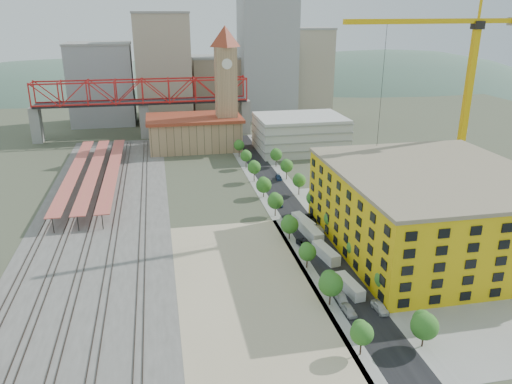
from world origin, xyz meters
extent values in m
plane|color=#474C38|center=(0.00, 0.00, 0.00)|extent=(400.00, 400.00, 0.00)
cube|color=#605E59|center=(-36.00, 17.50, 0.03)|extent=(36.00, 165.00, 0.06)
cube|color=tan|center=(-4.00, -31.50, 0.03)|extent=(28.00, 67.00, 0.06)
cube|color=black|center=(16.00, 15.00, 0.03)|extent=(12.00, 170.00, 0.06)
cube|color=gray|center=(10.50, 15.00, 0.02)|extent=(3.00, 170.00, 0.04)
cube|color=gray|center=(21.50, 15.00, 0.02)|extent=(3.00, 170.00, 0.04)
cube|color=gray|center=(45.00, -20.00, 0.03)|extent=(50.00, 90.00, 0.06)
cube|color=#382B23|center=(-50.72, 17.50, 0.15)|extent=(0.12, 160.00, 0.18)
cube|color=#382B23|center=(-49.28, 17.50, 0.15)|extent=(0.12, 160.00, 0.18)
cube|color=#382B23|center=(-44.72, 17.50, 0.15)|extent=(0.12, 160.00, 0.18)
cube|color=#382B23|center=(-43.28, 17.50, 0.15)|extent=(0.12, 160.00, 0.18)
cube|color=#382B23|center=(-38.72, 17.50, 0.15)|extent=(0.12, 160.00, 0.18)
cube|color=#382B23|center=(-37.28, 17.50, 0.15)|extent=(0.12, 160.00, 0.18)
cube|color=#382B23|center=(-32.72, 17.50, 0.15)|extent=(0.12, 160.00, 0.18)
cube|color=#382B23|center=(-31.28, 17.50, 0.15)|extent=(0.12, 160.00, 0.18)
cube|color=#382B23|center=(-25.72, 17.50, 0.15)|extent=(0.12, 160.00, 0.18)
cube|color=#382B23|center=(-24.28, 17.50, 0.15)|extent=(0.12, 160.00, 0.18)
cube|color=#CC4E50|center=(-47.00, 45.00, 4.00)|extent=(4.00, 80.00, 0.25)
cylinder|color=black|center=(-47.00, 45.00, 2.00)|extent=(0.24, 0.24, 4.00)
cube|color=#CC4E50|center=(-41.00, 45.00, 4.00)|extent=(4.00, 80.00, 0.25)
cylinder|color=black|center=(-41.00, 45.00, 2.00)|extent=(0.24, 0.24, 4.00)
cube|color=#CC4E50|center=(-35.00, 45.00, 4.00)|extent=(4.00, 80.00, 0.25)
cylinder|color=black|center=(-35.00, 45.00, 2.00)|extent=(0.24, 0.24, 4.00)
cube|color=tan|center=(-5.00, 82.00, 6.00)|extent=(36.00, 22.00, 12.00)
cube|color=maroon|center=(-5.00, 82.00, 12.50)|extent=(38.00, 24.00, 1.20)
cube|color=tan|center=(8.00, 80.00, 20.00)|extent=(8.00, 8.00, 40.00)
pyramid|color=maroon|center=(8.00, 80.00, 48.00)|extent=(12.00, 12.00, 8.00)
cylinder|color=white|center=(8.00, 75.90, 34.00)|extent=(4.00, 0.30, 4.00)
cube|color=silver|center=(36.00, 70.00, 7.00)|extent=(34.00, 26.00, 14.00)
cube|color=gray|center=(-70.00, 105.00, 7.50)|extent=(4.00, 6.00, 15.00)
cube|color=gray|center=(20.00, 105.00, 7.50)|extent=(4.00, 6.00, 15.00)
cube|color=gray|center=(-25.00, 105.00, 7.50)|extent=(4.00, 6.00, 15.00)
cube|color=black|center=(-25.00, 105.00, 15.50)|extent=(90.00, 9.00, 1.00)
cube|color=yellow|center=(42.00, -20.00, 9.00)|extent=(44.00, 50.00, 18.00)
cube|color=gray|center=(42.00, -20.00, 18.40)|extent=(44.60, 50.60, 0.80)
cube|color=#9EA0A3|center=(-45.00, 140.00, 19.00)|extent=(30.00, 25.00, 38.00)
cube|color=#B2A58C|center=(-15.00, 135.00, 26.00)|extent=(26.00, 22.00, 52.00)
cube|color=gray|center=(12.00, 150.00, 15.00)|extent=(24.00, 24.00, 30.00)
cube|color=#9EA0A3|center=(38.00, 140.00, 30.00)|extent=(28.00, 22.00, 60.00)
cube|color=#B2A58C|center=(62.00, 145.00, 22.00)|extent=(22.00, 20.00, 44.00)
cube|color=brown|center=(-2.00, 160.00, 13.00)|extent=(20.00, 20.00, 26.00)
ellipsoid|color=#4C6B59|center=(-80.00, 260.00, -68.00)|extent=(396.00, 216.00, 180.00)
ellipsoid|color=#4C6B59|center=(40.00, 260.00, -92.00)|extent=(484.00, 264.00, 220.00)
ellipsoid|color=#4C6B59|center=(160.00, 260.00, -70.00)|extent=(418.00, 228.00, 190.00)
cube|color=yellow|center=(66.34, 8.31, 24.16)|extent=(1.72, 1.72, 48.32)
cube|color=black|center=(66.34, 8.31, 49.40)|extent=(2.68, 2.68, 2.15)
cube|color=yellow|center=(46.20, 5.04, 50.47)|extent=(40.49, 7.81, 1.29)
cube|color=yellow|center=(72.70, 9.34, 50.47)|extent=(12.93, 3.34, 1.29)
cube|color=yellow|center=(66.34, 8.31, 54.77)|extent=(0.54, 0.54, 8.59)
cube|color=silver|center=(16.00, -36.11, 1.20)|extent=(3.38, 8.97, 2.40)
cube|color=silver|center=(16.00, -21.51, 1.28)|extent=(3.94, 9.61, 2.55)
cube|color=silver|center=(16.00, -10.00, 1.39)|extent=(3.67, 10.37, 2.78)
cube|color=silver|center=(16.00, -3.45, 1.27)|extent=(4.10, 9.60, 2.55)
imported|color=#B9B9B9|center=(13.00, -43.54, 0.78)|extent=(2.03, 4.63, 1.55)
imported|color=gray|center=(13.00, -39.53, 0.76)|extent=(1.77, 4.65, 1.51)
imported|color=black|center=(13.00, -15.12, 0.78)|extent=(3.43, 5.93, 1.55)
imported|color=navy|center=(13.00, 12.27, 0.67)|extent=(2.51, 4.82, 1.33)
imported|color=silver|center=(19.00, -43.87, 0.80)|extent=(2.30, 4.86, 1.61)
imported|color=#9E9DA3|center=(19.00, -7.07, 0.65)|extent=(2.03, 4.14, 1.31)
imported|color=black|center=(19.00, -0.14, 0.75)|extent=(2.64, 5.46, 1.50)
imported|color=navy|center=(19.00, 35.60, 0.65)|extent=(2.10, 4.58, 1.30)
camera|label=1|loc=(-19.40, -117.85, 52.77)|focal=35.00mm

